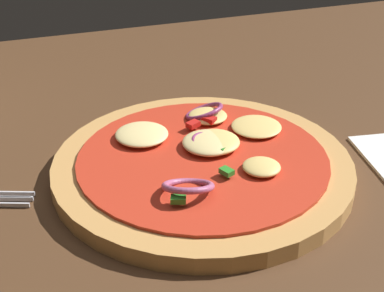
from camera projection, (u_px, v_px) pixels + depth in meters
dining_table at (197, 184)px, 0.56m from camera, size 1.47×0.85×0.04m
pizza at (200, 164)px, 0.53m from camera, size 0.27×0.27×0.04m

